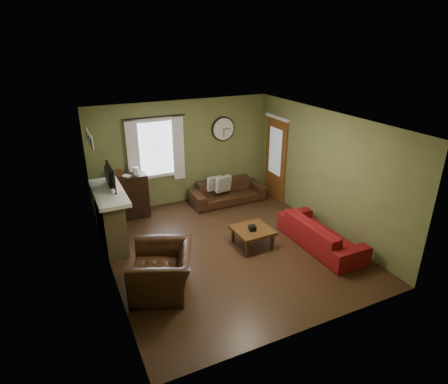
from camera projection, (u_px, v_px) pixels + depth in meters
name	position (u px, v px, depth m)	size (l,w,h in m)	color
floor	(228.00, 247.00, 7.67)	(4.60, 5.20, 0.00)	#382315
ceiling	(229.00, 121.00, 6.67)	(4.60, 5.20, 0.00)	white
wall_left	(105.00, 210.00, 6.26)	(0.00, 5.20, 2.60)	olive
wall_right	(324.00, 171.00, 8.08)	(0.00, 5.20, 2.60)	olive
wall_back	(183.00, 153.00, 9.34)	(4.60, 0.00, 2.60)	olive
wall_front	(313.00, 254.00, 5.00)	(4.60, 0.00, 2.60)	olive
fireplace	(110.00, 220.00, 7.59)	(0.40, 1.40, 1.10)	tan
firebox	(121.00, 229.00, 7.76)	(0.04, 0.60, 0.55)	black
mantel	(108.00, 193.00, 7.38)	(0.58, 1.60, 0.08)	white
tv	(107.00, 180.00, 7.43)	(0.60, 0.08, 0.35)	black
tv_screen	(111.00, 177.00, 7.44)	(0.02, 0.62, 0.36)	#994C3F
medallion_left	(92.00, 144.00, 6.57)	(0.28, 0.28, 0.03)	white
medallion_mid	(90.00, 139.00, 6.86)	(0.28, 0.28, 0.03)	white
medallion_right	(87.00, 135.00, 7.16)	(0.28, 0.28, 0.03)	white
window_pane	(155.00, 148.00, 8.97)	(1.00, 0.02, 1.30)	silver
curtain_rod	(154.00, 117.00, 8.59)	(0.03, 0.03, 1.50)	black
curtain_left	(133.00, 154.00, 8.69)	(0.28, 0.04, 1.55)	white
curtain_right	(178.00, 149.00, 9.12)	(0.28, 0.04, 1.55)	white
wall_clock	(223.00, 129.00, 9.54)	(0.64, 0.06, 0.64)	white
door	(276.00, 159.00, 9.70)	(0.05, 0.90, 2.10)	brown
bookshelf	(129.00, 197.00, 8.71)	(0.88, 0.38, 1.05)	black
book	(124.00, 181.00, 8.46)	(0.16, 0.22, 0.02)	#492D12
sofa_brown	(227.00, 192.00, 9.65)	(1.93, 0.75, 0.56)	#331D11
pillow_left	(214.00, 183.00, 9.45)	(0.36, 0.11, 0.36)	gray
pillow_right	(223.00, 184.00, 9.42)	(0.41, 0.12, 0.41)	gray
sofa_red	(321.00, 233.00, 7.59)	(2.01, 0.78, 0.59)	maroon
armchair	(162.00, 270.00, 6.26)	(1.15, 1.01, 0.75)	#331D11
coffee_table	(252.00, 237.00, 7.64)	(0.73, 0.73, 0.39)	#492D12
tissue_box	(252.00, 230.00, 7.50)	(0.14, 0.14, 0.10)	black
wine_glass_a	(114.00, 196.00, 6.86)	(0.08, 0.08, 0.22)	white
wine_glass_b	(113.00, 195.00, 6.90)	(0.08, 0.08, 0.22)	white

